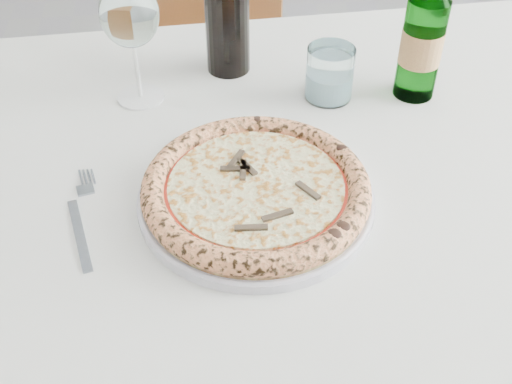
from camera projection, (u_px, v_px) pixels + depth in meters
dining_table at (248, 203)px, 0.98m from camera, size 1.45×0.90×0.76m
chair_far at (194, 31)px, 1.67m from camera, size 0.53×0.53×0.93m
plate at (256, 198)px, 0.84m from camera, size 0.31×0.31×0.02m
pizza at (256, 188)px, 0.82m from camera, size 0.30×0.30×0.03m
fork at (82, 219)px, 0.82m from camera, size 0.04×0.18×0.00m
wine_glass at (130, 17)px, 0.94m from camera, size 0.09×0.09×0.20m
tumbler at (329, 76)px, 1.01m from camera, size 0.08×0.08×0.08m
beer_bottle at (423, 37)px, 0.97m from camera, size 0.07×0.07×0.25m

